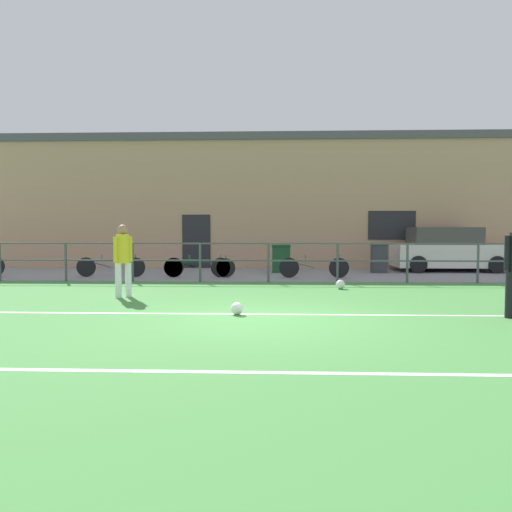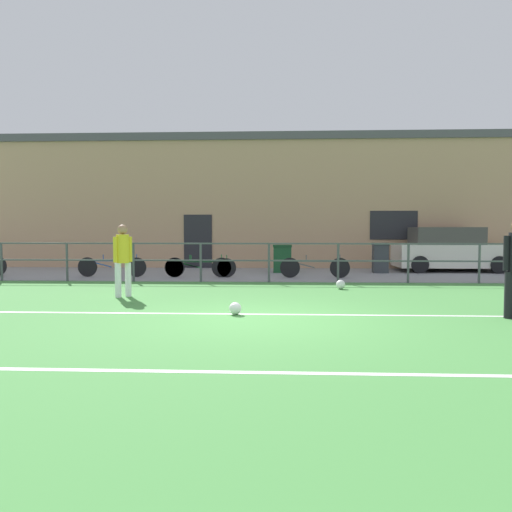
{
  "view_description": "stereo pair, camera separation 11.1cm",
  "coord_description": "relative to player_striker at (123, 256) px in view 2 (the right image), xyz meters",
  "views": [
    {
      "loc": [
        0.25,
        -8.76,
        1.58
      ],
      "look_at": [
        -0.28,
        4.08,
        0.87
      ],
      "focal_mm": 35.7,
      "sensor_mm": 36.0,
      "label": 1
    },
    {
      "loc": [
        0.36,
        -8.75,
        1.58
      ],
      "look_at": [
        -0.28,
        4.08,
        0.87
      ],
      "focal_mm": 35.7,
      "sensor_mm": 36.0,
      "label": 2
    }
  ],
  "objects": [
    {
      "name": "soccer_ball_spare",
      "position": [
        5.15,
        1.77,
        -0.82
      ],
      "size": [
        0.24,
        0.24,
        0.24
      ],
      "primitive_type": "sphere",
      "color": "white",
      "rests_on": "ground"
    },
    {
      "name": "bicycle_parked_0",
      "position": [
        1.05,
        4.53,
        -0.6
      ],
      "size": [
        2.28,
        0.04,
        0.71
      ],
      "color": "black",
      "rests_on": "pavement_strip"
    },
    {
      "name": "ground",
      "position": [
        3.26,
        -2.67,
        -0.96
      ],
      "size": [
        60.0,
        44.0,
        0.04
      ],
      "primitive_type": "cube",
      "color": "#478C42"
    },
    {
      "name": "bicycle_parked_2",
      "position": [
        -1.8,
        4.53,
        -0.59
      ],
      "size": [
        2.22,
        0.04,
        0.72
      ],
      "color": "black",
      "rests_on": "pavement_strip"
    },
    {
      "name": "bicycle_parked_1",
      "position": [
        4.66,
        4.53,
        -0.59
      ],
      "size": [
        2.19,
        0.04,
        0.73
      ],
      "color": "black",
      "rests_on": "pavement_strip"
    },
    {
      "name": "perimeter_fence",
      "position": [
        3.26,
        3.33,
        -0.19
      ],
      "size": [
        36.07,
        0.07,
        1.15
      ],
      "color": "#474C51",
      "rests_on": "ground"
    },
    {
      "name": "field_line_touchline",
      "position": [
        3.26,
        -2.18,
        -0.94
      ],
      "size": [
        36.0,
        0.11,
        0.0
      ],
      "primitive_type": "cube",
      "color": "white",
      "rests_on": "ground"
    },
    {
      "name": "field_line_hash",
      "position": [
        3.26,
        -5.94,
        -0.94
      ],
      "size": [
        36.0,
        0.11,
        0.0
      ],
      "primitive_type": "cube",
      "color": "white",
      "rests_on": "ground"
    },
    {
      "name": "player_striker",
      "position": [
        0.0,
        0.0,
        0.0
      ],
      "size": [
        0.36,
        0.34,
        1.66
      ],
      "rotation": [
        0.0,
        0.0,
        0.74
      ],
      "color": "white",
      "rests_on": "ground"
    },
    {
      "name": "bicycle_parked_3",
      "position": [
        0.98,
        4.53,
        -0.6
      ],
      "size": [
        2.11,
        0.04,
        0.72
      ],
      "color": "black",
      "rests_on": "pavement_strip"
    },
    {
      "name": "soccer_ball_match",
      "position": [
        2.78,
        -2.26,
        -0.83
      ],
      "size": [
        0.23,
        0.23,
        0.23
      ],
      "primitive_type": "sphere",
      "color": "white",
      "rests_on": "ground"
    },
    {
      "name": "pavement_strip",
      "position": [
        3.26,
        5.83,
        -0.93
      ],
      "size": [
        48.0,
        5.0,
        0.02
      ],
      "primitive_type": "cube",
      "color": "gray",
      "rests_on": "ground"
    },
    {
      "name": "parked_car_red",
      "position": [
        9.69,
        7.24,
        -0.17
      ],
      "size": [
        3.93,
        1.92,
        1.59
      ],
      "color": "silver",
      "rests_on": "pavement_strip"
    },
    {
      "name": "trash_bin_0",
      "position": [
        3.65,
        6.43,
        -0.43
      ],
      "size": [
        0.66,
        0.56,
        0.97
      ],
      "color": "#194C28",
      "rests_on": "pavement_strip"
    },
    {
      "name": "trash_bin_1",
      "position": [
        7.06,
        6.45,
        -0.4
      ],
      "size": [
        0.54,
        0.46,
        1.04
      ],
      "color": "#33383D",
      "rests_on": "pavement_strip"
    },
    {
      "name": "clubhouse_facade",
      "position": [
        3.26,
        9.53,
        1.71
      ],
      "size": [
        28.0,
        2.56,
        5.28
      ],
      "color": "tan",
      "rests_on": "ground"
    }
  ]
}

